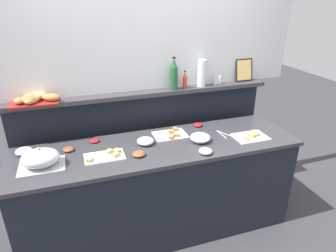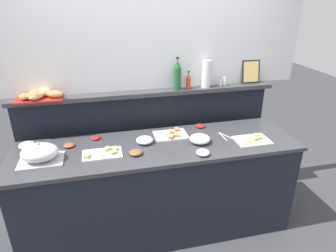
{
  "view_description": "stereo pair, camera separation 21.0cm",
  "coord_description": "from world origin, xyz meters",
  "px_view_note": "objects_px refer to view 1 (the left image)",
  "views": [
    {
      "loc": [
        -0.65,
        -2.21,
        2.15
      ],
      "look_at": [
        0.11,
        0.1,
        1.06
      ],
      "focal_mm": 31.78,
      "sensor_mm": 36.0,
      "label": 1
    },
    {
      "loc": [
        -0.45,
        -2.27,
        2.15
      ],
      "look_at": [
        0.11,
        0.1,
        1.06
      ],
      "focal_mm": 31.78,
      "sensor_mm": 36.0,
      "label": 2
    }
  ],
  "objects_px": {
    "sandwich_platter_front": "(251,136)",
    "salt_shaker": "(216,81)",
    "glass_bowl_medium": "(145,141)",
    "condiment_bowl_teal": "(139,154)",
    "water_carafe": "(202,73)",
    "glass_bowl_large": "(206,151)",
    "condiment_bowl_dark": "(95,141)",
    "serving_tongs": "(223,134)",
    "condiment_bowl_red": "(198,125)",
    "pepper_shaker": "(220,80)",
    "bread_basket": "(34,99)",
    "wine_bottle_green": "(174,75)",
    "condiment_bowl_cream": "(68,149)",
    "hot_sauce_bottle": "(185,81)",
    "glass_bowl_extra": "(24,151)",
    "framed_picture": "(244,70)",
    "sandwich_platter_side": "(106,156)",
    "glass_bowl_small": "(200,138)",
    "sandwich_platter_rear": "(171,134)",
    "serving_cloche": "(40,159)"
  },
  "relations": [
    {
      "from": "glass_bowl_extra",
      "to": "water_carafe",
      "type": "relative_size",
      "value": 0.51
    },
    {
      "from": "pepper_shaker",
      "to": "bread_basket",
      "type": "bearing_deg",
      "value": -179.53
    },
    {
      "from": "glass_bowl_extra",
      "to": "hot_sauce_bottle",
      "type": "xyz_separation_m",
      "value": [
        1.5,
        0.23,
        0.41
      ]
    },
    {
      "from": "glass_bowl_medium",
      "to": "condiment_bowl_red",
      "type": "distance_m",
      "value": 0.63
    },
    {
      "from": "sandwich_platter_front",
      "to": "condiment_bowl_cream",
      "type": "bearing_deg",
      "value": 170.82
    },
    {
      "from": "condiment_bowl_dark",
      "to": "bread_basket",
      "type": "relative_size",
      "value": 0.2
    },
    {
      "from": "salt_shaker",
      "to": "glass_bowl_large",
      "type": "bearing_deg",
      "value": -120.69
    },
    {
      "from": "sandwich_platter_front",
      "to": "framed_picture",
      "type": "bearing_deg",
      "value": 68.36
    },
    {
      "from": "wine_bottle_green",
      "to": "condiment_bowl_red",
      "type": "bearing_deg",
      "value": -38.56
    },
    {
      "from": "sandwich_platter_front",
      "to": "framed_picture",
      "type": "distance_m",
      "value": 0.8
    },
    {
      "from": "sandwich_platter_front",
      "to": "condiment_bowl_dark",
      "type": "bearing_deg",
      "value": 165.44
    },
    {
      "from": "glass_bowl_medium",
      "to": "condiment_bowl_cream",
      "type": "relative_size",
      "value": 1.62
    },
    {
      "from": "glass_bowl_medium",
      "to": "condiment_bowl_red",
      "type": "xyz_separation_m",
      "value": [
        0.59,
        0.21,
        -0.01
      ]
    },
    {
      "from": "condiment_bowl_dark",
      "to": "serving_tongs",
      "type": "relative_size",
      "value": 0.45
    },
    {
      "from": "water_carafe",
      "to": "hot_sauce_bottle",
      "type": "bearing_deg",
      "value": -175.29
    },
    {
      "from": "framed_picture",
      "to": "sandwich_platter_rear",
      "type": "bearing_deg",
      "value": -160.32
    },
    {
      "from": "glass_bowl_medium",
      "to": "condiment_bowl_teal",
      "type": "bearing_deg",
      "value": -119.56
    },
    {
      "from": "condiment_bowl_red",
      "to": "hot_sauce_bottle",
      "type": "relative_size",
      "value": 0.51
    },
    {
      "from": "wine_bottle_green",
      "to": "condiment_bowl_teal",
      "type": "bearing_deg",
      "value": -131.85
    },
    {
      "from": "glass_bowl_large",
      "to": "condiment_bowl_dark",
      "type": "distance_m",
      "value": 0.99
    },
    {
      "from": "glass_bowl_small",
      "to": "sandwich_platter_rear",
      "type": "bearing_deg",
      "value": 136.79
    },
    {
      "from": "bread_basket",
      "to": "framed_picture",
      "type": "height_order",
      "value": "framed_picture"
    },
    {
      "from": "sandwich_platter_side",
      "to": "bread_basket",
      "type": "height_order",
      "value": "bread_basket"
    },
    {
      "from": "condiment_bowl_teal",
      "to": "water_carafe",
      "type": "height_order",
      "value": "water_carafe"
    },
    {
      "from": "serving_tongs",
      "to": "hot_sauce_bottle",
      "type": "height_order",
      "value": "hot_sauce_bottle"
    },
    {
      "from": "glass_bowl_large",
      "to": "condiment_bowl_cream",
      "type": "xyz_separation_m",
      "value": [
        -1.08,
        0.4,
        -0.0
      ]
    },
    {
      "from": "condiment_bowl_teal",
      "to": "hot_sauce_bottle",
      "type": "bearing_deg",
      "value": 42.36
    },
    {
      "from": "condiment_bowl_teal",
      "to": "pepper_shaker",
      "type": "height_order",
      "value": "pepper_shaker"
    },
    {
      "from": "condiment_bowl_dark",
      "to": "serving_tongs",
      "type": "xyz_separation_m",
      "value": [
        1.16,
        -0.22,
        -0.01
      ]
    },
    {
      "from": "glass_bowl_small",
      "to": "pepper_shaker",
      "type": "relative_size",
      "value": 2.13
    },
    {
      "from": "condiment_bowl_red",
      "to": "hot_sauce_bottle",
      "type": "bearing_deg",
      "value": 117.89
    },
    {
      "from": "sandwich_platter_front",
      "to": "salt_shaker",
      "type": "xyz_separation_m",
      "value": [
        -0.11,
        0.57,
        0.39
      ]
    },
    {
      "from": "glass_bowl_large",
      "to": "condiment_bowl_cream",
      "type": "distance_m",
      "value": 1.15
    },
    {
      "from": "glass_bowl_medium",
      "to": "framed_picture",
      "type": "bearing_deg",
      "value": 19.61
    },
    {
      "from": "water_carafe",
      "to": "framed_picture",
      "type": "bearing_deg",
      "value": 4.36
    },
    {
      "from": "sandwich_platter_front",
      "to": "condiment_bowl_red",
      "type": "relative_size",
      "value": 3.39
    },
    {
      "from": "water_carafe",
      "to": "condiment_bowl_cream",
      "type": "bearing_deg",
      "value": -167.13
    },
    {
      "from": "serving_cloche",
      "to": "pepper_shaker",
      "type": "bearing_deg",
      "value": 16.24
    },
    {
      "from": "condiment_bowl_cream",
      "to": "wine_bottle_green",
      "type": "bearing_deg",
      "value": 15.49
    },
    {
      "from": "sandwich_platter_side",
      "to": "glass_bowl_large",
      "type": "bearing_deg",
      "value": -14.11
    },
    {
      "from": "glass_bowl_medium",
      "to": "serving_tongs",
      "type": "distance_m",
      "value": 0.74
    },
    {
      "from": "sandwich_platter_side",
      "to": "condiment_bowl_red",
      "type": "bearing_deg",
      "value": 18.99
    },
    {
      "from": "glass_bowl_medium",
      "to": "bread_basket",
      "type": "height_order",
      "value": "bread_basket"
    },
    {
      "from": "hot_sauce_bottle",
      "to": "pepper_shaker",
      "type": "distance_m",
      "value": 0.39
    },
    {
      "from": "hot_sauce_bottle",
      "to": "sandwich_platter_side",
      "type": "bearing_deg",
      "value": -150.53
    },
    {
      "from": "serving_cloche",
      "to": "bread_basket",
      "type": "relative_size",
      "value": 0.8
    },
    {
      "from": "sandwich_platter_rear",
      "to": "serving_tongs",
      "type": "relative_size",
      "value": 1.64
    },
    {
      "from": "serving_cloche",
      "to": "condiment_bowl_red",
      "type": "relative_size",
      "value": 3.77
    },
    {
      "from": "glass_bowl_large",
      "to": "glass_bowl_medium",
      "type": "relative_size",
      "value": 0.75
    },
    {
      "from": "glass_bowl_small",
      "to": "salt_shaker",
      "type": "relative_size",
      "value": 2.13
    }
  ]
}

